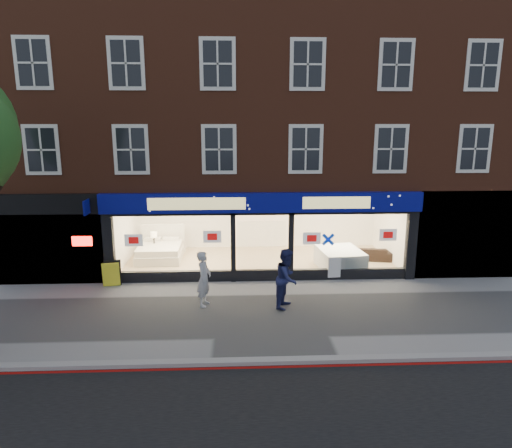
{
  "coord_description": "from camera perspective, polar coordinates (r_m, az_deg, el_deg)",
  "views": [
    {
      "loc": [
        -0.93,
        -12.92,
        5.69
      ],
      "look_at": [
        -0.25,
        2.5,
        2.26
      ],
      "focal_mm": 32.0,
      "sensor_mm": 36.0,
      "label": 1
    }
  ],
  "objects": [
    {
      "name": "mattress_stack",
      "position": [
        18.16,
        10.43,
        -4.34
      ],
      "size": [
        1.76,
        2.13,
        0.77
      ],
      "rotation": [
        0.0,
        0.0,
        0.11
      ],
      "color": "silver",
      "rests_on": "showroom_floor"
    },
    {
      "name": "building",
      "position": [
        19.9,
        0.11,
        15.35
      ],
      "size": [
        19.0,
        8.26,
        10.3
      ],
      "color": "brown",
      "rests_on": "ground"
    },
    {
      "name": "display_bed",
      "position": [
        19.59,
        -11.86,
        -3.26
      ],
      "size": [
        1.88,
        2.25,
        1.26
      ],
      "rotation": [
        0.0,
        0.0,
        0.01
      ],
      "color": "silver",
      "rests_on": "showroom_floor"
    },
    {
      "name": "showroom_floor",
      "position": [
        19.05,
        0.38,
        -4.7
      ],
      "size": [
        11.0,
        4.5,
        0.1
      ],
      "primitive_type": "cube",
      "color": "tan",
      "rests_on": "ground"
    },
    {
      "name": "kerb_stone",
      "position": [
        11.54,
        2.53,
        -16.71
      ],
      "size": [
        60.0,
        0.25,
        0.12
      ],
      "primitive_type": "cube",
      "color": "gray",
      "rests_on": "ground"
    },
    {
      "name": "pedestrian_blue",
      "position": [
        14.39,
        3.88,
        -6.77
      ],
      "size": [
        1.02,
        1.13,
        1.89
      ],
      "primitive_type": "imported",
      "rotation": [
        0.0,
        0.0,
        1.16
      ],
      "color": "#1B204D",
      "rests_on": "ground"
    },
    {
      "name": "sofa",
      "position": [
        19.66,
        13.93,
        -3.56
      ],
      "size": [
        1.95,
        1.08,
        0.54
      ],
      "primitive_type": "imported",
      "rotation": [
        0.0,
        0.0,
        2.94
      ],
      "color": "black",
      "rests_on": "showroom_floor"
    },
    {
      "name": "bedside_table",
      "position": [
        19.8,
        -12.55,
        -3.36
      ],
      "size": [
        0.53,
        0.53,
        0.55
      ],
      "primitive_type": "cube",
      "rotation": [
        0.0,
        0.0,
        -0.2
      ],
      "color": "brown",
      "rests_on": "showroom_floor"
    },
    {
      "name": "kerb_line",
      "position": [
        11.39,
        2.62,
        -17.43
      ],
      "size": [
        60.0,
        0.1,
        0.01
      ],
      "primitive_type": "cube",
      "color": "#8C0A07",
      "rests_on": "ground"
    },
    {
      "name": "a_board",
      "position": [
        17.06,
        -17.58,
        -5.93
      ],
      "size": [
        0.66,
        0.48,
        0.92
      ],
      "primitive_type": "cube",
      "rotation": [
        0.0,
        0.0,
        0.17
      ],
      "color": "yellow",
      "rests_on": "ground"
    },
    {
      "name": "pedestrian_grey",
      "position": [
        14.58,
        -6.51,
        -6.8
      ],
      "size": [
        0.57,
        0.73,
        1.78
      ],
      "primitive_type": "imported",
      "rotation": [
        0.0,
        0.0,
        1.32
      ],
      "color": "#B5B7BD",
      "rests_on": "ground"
    },
    {
      "name": "ground",
      "position": [
        14.15,
        1.48,
        -11.19
      ],
      "size": [
        120.0,
        120.0,
        0.0
      ],
      "primitive_type": "plane",
      "color": "gray",
      "rests_on": "ground"
    }
  ]
}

